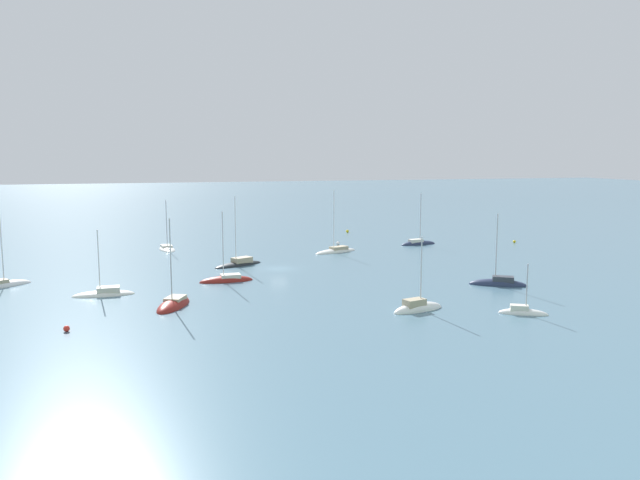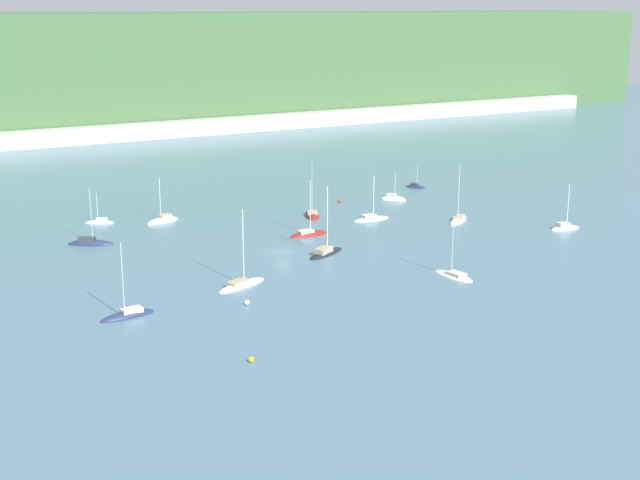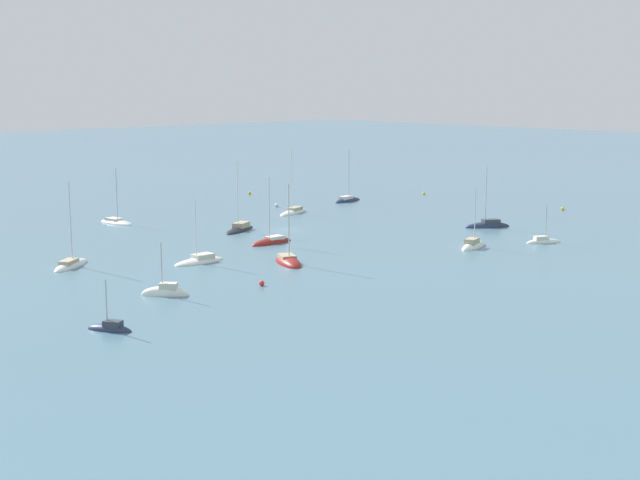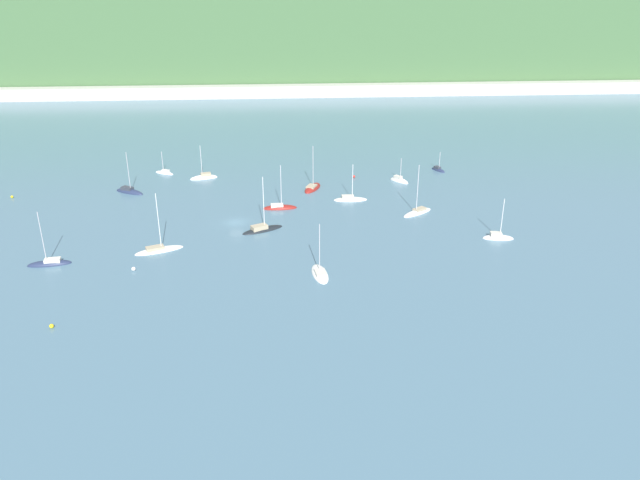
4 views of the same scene
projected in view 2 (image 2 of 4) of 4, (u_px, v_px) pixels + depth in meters
name	position (u px, v px, depth m)	size (l,w,h in m)	color
ground_plane	(282.00, 252.00, 143.25)	(600.00, 600.00, 0.00)	slate
hillside_ridge	(31.00, 72.00, 283.11)	(462.40, 73.65, 36.19)	#42663D
shore_town_strip	(67.00, 137.00, 253.34)	(393.04, 6.00, 4.64)	#B7B2A8
sailboat_0	(308.00, 235.00, 153.83)	(7.47, 2.62, 10.41)	maroon
sailboat_1	(565.00, 229.00, 157.90)	(6.10, 2.83, 8.83)	silver
sailboat_2	(242.00, 285.00, 126.00)	(9.14, 5.42, 11.69)	white
sailboat_3	(416.00, 187.00, 194.03)	(3.53, 4.78, 5.45)	#232D4C
sailboat_4	(90.00, 244.00, 147.81)	(7.62, 5.61, 10.44)	#232D4C
sailboat_5	(100.00, 223.00, 162.31)	(5.36, 3.92, 6.20)	white
sailboat_6	(128.00, 316.00, 113.54)	(7.63, 3.02, 10.62)	#232D4C
sailboat_7	(393.00, 200.00, 181.53)	(4.71, 4.91, 6.85)	white
sailboat_8	(163.00, 221.00, 163.35)	(6.98, 3.68, 9.19)	white
sailboat_9	(458.00, 221.00, 163.87)	(7.71, 6.25, 11.38)	silver
sailboat_10	(325.00, 253.00, 142.08)	(8.81, 6.10, 11.50)	black
sailboat_11	(312.00, 215.00, 168.02)	(5.54, 7.90, 11.13)	maroon
sailboat_12	(453.00, 276.00, 130.33)	(3.50, 7.73, 9.59)	white
sailboat_13	(371.00, 219.00, 164.94)	(7.47, 2.60, 8.81)	white
mooring_buoy_0	(340.00, 201.00, 179.48)	(0.62, 0.62, 0.62)	red
mooring_buoy_2	(247.00, 303.00, 117.87)	(0.71, 0.71, 0.71)	white
mooring_buoy_3	(251.00, 359.00, 99.02)	(0.64, 0.64, 0.64)	yellow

